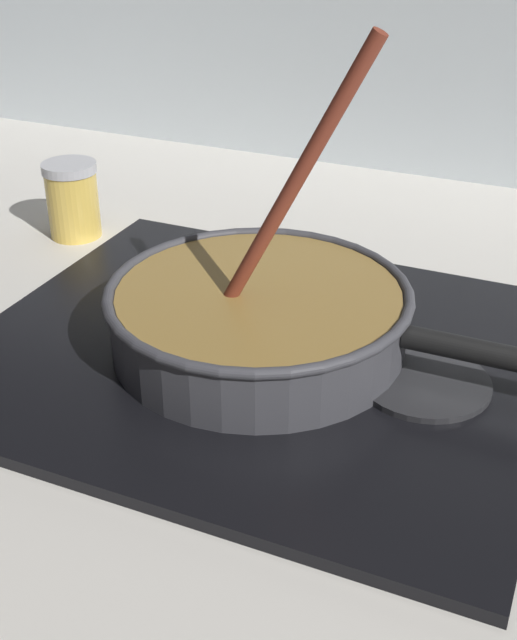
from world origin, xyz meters
TOP-DOWN VIEW (x-y plane):
  - ground at (0.00, 0.00)m, footprint 2.40×1.60m
  - hob_plate at (-0.05, 0.18)m, footprint 0.56×0.48m
  - burner_ring at (-0.05, 0.18)m, footprint 0.20×0.20m
  - spare_burner at (0.12, 0.18)m, footprint 0.12×0.12m
  - cooking_pan at (-0.05, 0.18)m, footprint 0.47×0.30m
  - condiment_jar at (-0.39, 0.37)m, footprint 0.07×0.07m

SIDE VIEW (x-z plane):
  - ground at x=0.00m, z-range -0.04..0.00m
  - hob_plate at x=-0.05m, z-range 0.00..0.01m
  - spare_burner at x=0.12m, z-range 0.01..0.02m
  - burner_ring at x=-0.05m, z-range 0.01..0.02m
  - cooking_pan at x=-0.05m, z-range -0.11..0.20m
  - condiment_jar at x=-0.39m, z-range 0.00..0.10m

